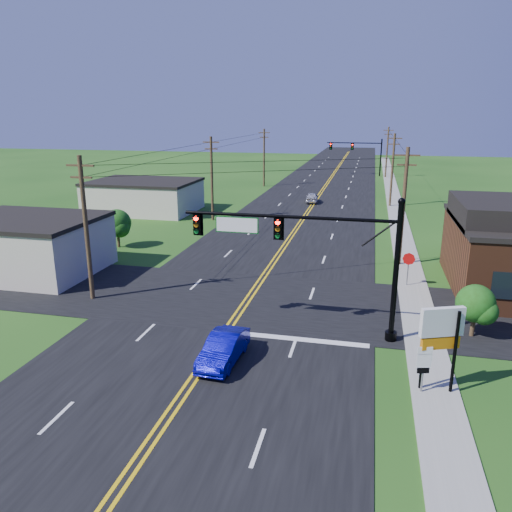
% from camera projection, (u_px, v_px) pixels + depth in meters
% --- Properties ---
extents(ground, '(260.00, 260.00, 0.00)m').
position_uv_depth(ground, '(173.00, 403.00, 20.32)').
color(ground, '#194112').
rests_on(ground, ground).
extents(road_main, '(16.00, 220.00, 0.04)m').
position_uv_depth(road_main, '(314.00, 201.00, 67.14)').
color(road_main, black).
rests_on(road_main, ground).
extents(road_cross, '(70.00, 10.00, 0.04)m').
position_uv_depth(road_cross, '(245.00, 299.00, 31.55)').
color(road_cross, black).
rests_on(road_cross, ground).
extents(sidewalk, '(2.00, 160.00, 0.08)m').
position_uv_depth(sidewalk, '(398.00, 219.00, 55.50)').
color(sidewalk, gray).
rests_on(sidewalk, ground).
extents(signal_mast_main, '(11.30, 0.60, 7.48)m').
position_uv_depth(signal_mast_main, '(307.00, 247.00, 25.56)').
color(signal_mast_main, black).
rests_on(signal_mast_main, ground).
extents(signal_mast_far, '(10.98, 0.60, 7.48)m').
position_uv_depth(signal_mast_far, '(357.00, 151.00, 93.02)').
color(signal_mast_far, black).
rests_on(signal_mast_far, ground).
extents(cream_bldg_near, '(10.20, 8.20, 4.10)m').
position_uv_depth(cream_bldg_near, '(27.00, 245.00, 36.53)').
color(cream_bldg_near, beige).
rests_on(cream_bldg_near, ground).
extents(cream_bldg_far, '(12.20, 9.20, 3.70)m').
position_uv_depth(cream_bldg_far, '(144.00, 196.00, 59.49)').
color(cream_bldg_far, beige).
rests_on(cream_bldg_far, ground).
extents(utility_pole_left_a, '(1.80, 0.28, 9.00)m').
position_uv_depth(utility_pole_left_a, '(86.00, 226.00, 30.43)').
color(utility_pole_left_a, '#39251A').
rests_on(utility_pole_left_a, ground).
extents(utility_pole_left_b, '(1.80, 0.28, 9.00)m').
position_uv_depth(utility_pole_left_b, '(212.00, 177.00, 53.84)').
color(utility_pole_left_b, '#39251A').
rests_on(utility_pole_left_b, ground).
extents(utility_pole_left_c, '(1.80, 0.28, 9.00)m').
position_uv_depth(utility_pole_left_c, '(264.00, 156.00, 79.13)').
color(utility_pole_left_c, '#39251A').
rests_on(utility_pole_left_c, ground).
extents(utility_pole_right_a, '(1.80, 0.28, 9.00)m').
position_uv_depth(utility_pole_right_a, '(403.00, 205.00, 37.50)').
color(utility_pole_right_a, '#39251A').
rests_on(utility_pole_right_a, ground).
extents(utility_pole_right_b, '(1.80, 0.28, 9.00)m').
position_uv_depth(utility_pole_right_b, '(392.00, 169.00, 61.85)').
color(utility_pole_right_b, '#39251A').
rests_on(utility_pole_right_b, ground).
extents(utility_pole_right_c, '(1.80, 0.28, 9.00)m').
position_uv_depth(utility_pole_right_c, '(387.00, 151.00, 89.95)').
color(utility_pole_right_c, '#39251A').
rests_on(utility_pole_right_c, ground).
extents(tree_right_back, '(3.00, 3.00, 4.10)m').
position_uv_depth(tree_right_back, '(478.00, 225.00, 40.50)').
color(tree_right_back, '#39251A').
rests_on(tree_right_back, ground).
extents(shrub_corner, '(2.00, 2.00, 2.86)m').
position_uv_depth(shrub_corner, '(476.00, 304.00, 25.90)').
color(shrub_corner, '#39251A').
rests_on(shrub_corner, ground).
extents(tree_left, '(2.40, 2.40, 3.37)m').
position_uv_depth(tree_left, '(117.00, 223.00, 43.34)').
color(tree_left, '#39251A').
rests_on(tree_left, ground).
extents(blue_car, '(1.65, 4.16, 1.35)m').
position_uv_depth(blue_car, '(224.00, 349.00, 23.48)').
color(blue_car, '#080696').
rests_on(blue_car, ground).
extents(distant_car, '(1.88, 3.97, 1.31)m').
position_uv_depth(distant_car, '(312.00, 198.00, 65.50)').
color(distant_car, silver).
rests_on(distant_car, ground).
extents(route_sign, '(0.61, 0.17, 2.49)m').
position_uv_depth(route_sign, '(424.00, 362.00, 20.63)').
color(route_sign, slate).
rests_on(route_sign, ground).
extents(stop_sign, '(0.83, 0.19, 2.36)m').
position_uv_depth(stop_sign, '(409.00, 262.00, 33.56)').
color(stop_sign, slate).
rests_on(stop_sign, ground).
extents(pylon_sign, '(1.81, 0.92, 3.80)m').
position_uv_depth(pylon_sign, '(441.00, 331.00, 20.44)').
color(pylon_sign, black).
rests_on(pylon_sign, ground).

